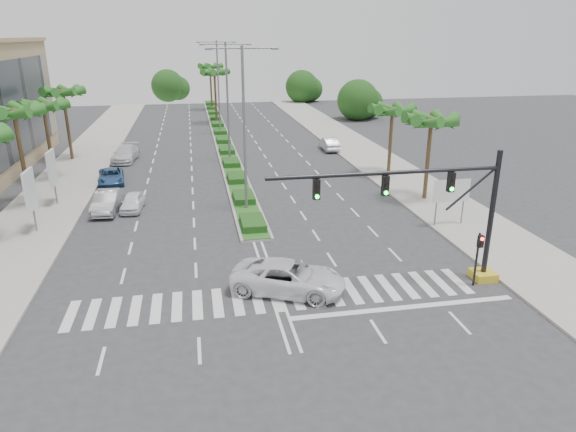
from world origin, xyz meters
name	(u,v)px	position (x,y,z in m)	size (l,w,h in m)	color
ground	(277,297)	(0.00, 0.00, 0.00)	(160.00, 160.00, 0.00)	#333335
footpath_right	(403,179)	(15.20, 20.00, 0.07)	(6.00, 120.00, 0.15)	gray
footpath_left	(54,197)	(-15.20, 20.00, 0.07)	(6.00, 120.00, 0.15)	gray
median	(221,135)	(0.00, 45.00, 0.10)	(2.20, 75.00, 0.20)	gray
median_grass	(221,134)	(0.00, 45.00, 0.22)	(1.80, 75.00, 0.04)	#255D20
signal_gantry	(452,223)	(9.27, 0.00, 3.46)	(12.60, 1.20, 7.20)	gold
pedestrian_signal	(478,251)	(10.60, -0.68, 2.04)	(0.28, 0.36, 3.00)	black
direction_sign	(451,193)	(13.50, 7.99, 2.45)	(2.70, 0.11, 3.40)	slate
billboard_near	(30,191)	(-14.50, 12.00, 2.96)	(0.18, 2.10, 4.35)	slate
billboard_far	(52,169)	(-14.50, 18.00, 2.96)	(0.18, 2.10, 4.35)	slate
palm_left_mid	(14,115)	(-16.50, 18.00, 7.08)	(4.57, 4.68, 7.95)	brown
palm_left_far	(44,109)	(-16.50, 26.00, 6.50)	(4.57, 4.68, 7.35)	brown
palm_left_end	(63,94)	(-16.50, 34.00, 6.88)	(4.57, 4.68, 7.75)	brown
palm_right_near	(431,123)	(14.50, 14.00, 6.20)	(4.57, 4.68, 7.05)	brown
palm_right_far	(392,113)	(14.50, 22.00, 5.91)	(4.57, 4.68, 6.75)	brown
palm_median_a	(214,74)	(0.00, 55.00, 7.17)	(4.57, 4.68, 8.05)	brown
palm_median_b	(210,68)	(0.00, 70.00, 7.17)	(4.57, 4.68, 8.05)	brown
streetlight_near	(244,121)	(0.00, 14.00, 6.81)	(5.10, 0.25, 12.00)	slate
streetlight_mid	(227,96)	(0.00, 30.00, 6.81)	(5.10, 0.25, 12.00)	slate
streetlight_far	(218,82)	(0.00, 46.00, 6.81)	(5.10, 0.25, 12.00)	slate
car_parked_a	(133,202)	(-8.52, 15.73, 0.64)	(1.50, 3.74, 1.27)	white
car_parked_b	(107,202)	(-10.36, 15.71, 0.79)	(1.67, 4.78, 1.57)	#A8A9AD
car_parked_c	(111,176)	(-11.14, 23.78, 0.65)	(2.17, 4.70, 1.31)	#2B5084
car_parked_d	(125,154)	(-10.82, 32.56, 0.79)	(2.22, 5.45, 1.58)	silver
car_crossing	(288,277)	(0.71, 0.51, 0.82)	(2.74, 5.93, 1.65)	white
car_right	(329,144)	(11.80, 33.76, 0.74)	(1.57, 4.51, 1.49)	silver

